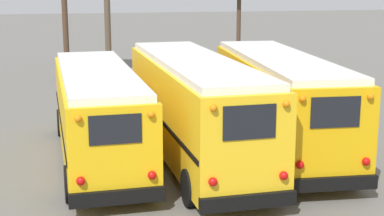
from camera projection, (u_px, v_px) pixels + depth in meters
The scene contains 5 objects.
ground_plane at pixel (188, 151), 20.01m from camera, with size 160.00×160.00×0.00m, color #66635E.
school_bus_0 at pixel (98, 111), 18.60m from camera, with size 2.77×9.69×2.97m.
school_bus_1 at pixel (194, 106), 18.65m from camera, with size 2.89×10.49×3.29m.
school_bus_2 at pixel (279, 100), 19.71m from camera, with size 2.98×9.99×3.23m.
utility_pole at pixel (107, 3), 30.57m from camera, with size 1.80×0.32×8.66m.
Camera 1 is at (-3.77, -18.84, 5.76)m, focal length 55.00 mm.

